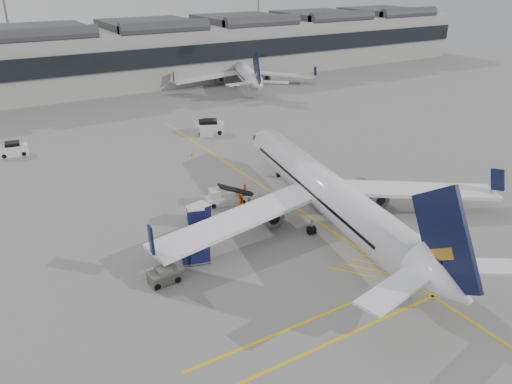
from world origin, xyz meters
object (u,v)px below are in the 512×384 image
baggage_cart_a (196,215)px  ramp_agent_a (245,191)px  ramp_agent_b (240,203)px  pushback_tug (164,276)px  belt_loader (225,198)px  airliner_main (328,193)px

baggage_cart_a → ramp_agent_a: baggage_cart_a is taller
ramp_agent_b → pushback_tug: (-11.09, -7.67, -0.38)m
belt_loader → ramp_agent_a: size_ratio=3.25×
airliner_main → belt_loader: (-6.37, 8.56, -2.39)m
airliner_main → belt_loader: 10.93m
ramp_agent_a → airliner_main: bearing=-84.7°
belt_loader → ramp_agent_a: belt_loader is taller
belt_loader → baggage_cart_a: 5.30m
belt_loader → baggage_cart_a: (-4.57, -2.67, 0.34)m
baggage_cart_a → ramp_agent_b: (4.93, 0.21, 0.01)m
belt_loader → ramp_agent_b: size_ratio=2.75×
baggage_cart_a → ramp_agent_b: bearing=19.5°
airliner_main → ramp_agent_b: 8.80m
belt_loader → airliner_main: bearing=-40.9°
belt_loader → baggage_cart_a: belt_loader is taller
ramp_agent_b → pushback_tug: size_ratio=0.81×
airliner_main → belt_loader: size_ratio=7.23×
airliner_main → baggage_cart_a: size_ratio=18.87×
airliner_main → ramp_agent_b: (-6.01, 6.10, -2.04)m
airliner_main → belt_loader: bearing=137.4°
airliner_main → ramp_agent_b: airliner_main is taller
baggage_cart_a → pushback_tug: 9.68m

